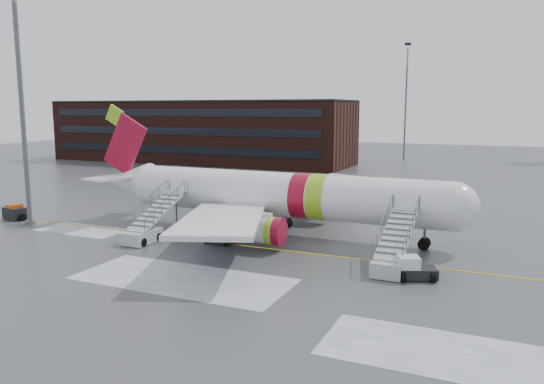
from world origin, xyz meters
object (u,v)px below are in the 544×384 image
at_px(pushback_tug, 413,269).
at_px(uld_container, 219,234).
at_px(light_mast_near, 20,82).
at_px(airstair_fwd, 392,255).
at_px(baggage_tractor, 15,213).
at_px(airliner, 271,195).
at_px(airstair_aft, 147,228).

relative_size(pushback_tug, uld_container, 1.47).
bearing_deg(light_mast_near, uld_container, 2.50).
height_order(airstair_fwd, baggage_tractor, airstair_fwd).
distance_m(pushback_tug, uld_container, 16.01).
distance_m(airliner, pushback_tug, 15.69).
xyz_separation_m(airliner, airstair_aft, (-8.25, -6.54, -2.35)).
distance_m(airstair_aft, uld_container, 6.08).
relative_size(baggage_tractor, light_mast_near, 0.12).
height_order(airstair_fwd, airstair_aft, same).
relative_size(uld_container, light_mast_near, 0.08).
bearing_deg(baggage_tractor, airstair_fwd, -2.52).
distance_m(airliner, baggage_tractor, 26.02).
distance_m(airstair_fwd, light_mast_near, 36.24).
relative_size(airstair_aft, baggage_tractor, 2.55).
bearing_deg(uld_container, airstair_aft, -164.38).
xyz_separation_m(airliner, pushback_tug, (13.35, -7.75, -2.76)).
height_order(airstair_fwd, light_mast_near, light_mast_near).
bearing_deg(baggage_tractor, pushback_tug, -4.21).
bearing_deg(uld_container, baggage_tractor, -180.00).
bearing_deg(airstair_fwd, airstair_aft, 180.00).
bearing_deg(airstair_aft, airliner, 38.38).
height_order(airliner, baggage_tractor, airliner).
distance_m(airstair_fwd, airstair_aft, 20.04).
xyz_separation_m(pushback_tug, uld_container, (-15.76, 2.85, 0.09)).
bearing_deg(airliner, airstair_aft, -141.62).
height_order(airliner, airstair_aft, airliner).
xyz_separation_m(uld_container, light_mast_near, (-19.98, -0.87, 12.36)).
bearing_deg(airstair_fwd, pushback_tug, -37.91).
bearing_deg(baggage_tractor, uld_container, 0.00).
relative_size(airstair_aft, pushback_tug, 2.61).
bearing_deg(light_mast_near, airstair_fwd, -1.28).
height_order(airstair_aft, pushback_tug, airstair_aft).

